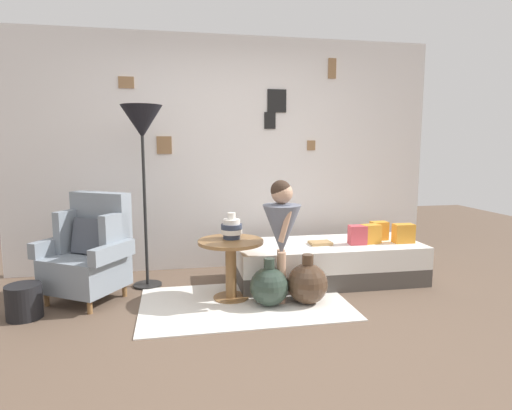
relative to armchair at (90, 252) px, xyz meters
name	(u,v)px	position (x,y,z in m)	size (l,w,h in m)	color
ground_plane	(261,337)	(1.36, -1.09, -0.44)	(12.00, 12.00, 0.00)	brown
gallery_wall	(226,154)	(1.36, 0.86, 0.86)	(4.80, 0.12, 2.60)	silver
rug	(245,303)	(1.36, -0.41, -0.43)	(1.83, 1.13, 0.01)	silver
armchair	(90,252)	(0.00, 0.00, 0.00)	(0.90, 0.85, 0.97)	olive
daybed	(328,262)	(2.32, 0.09, -0.24)	(1.91, 0.82, 0.40)	#4C4742
pillow_head	(403,233)	(3.09, -0.04, 0.06)	(0.21, 0.12, 0.20)	orange
pillow_mid	(379,231)	(2.91, 0.14, 0.06)	(0.17, 0.12, 0.20)	orange
pillow_back	(371,234)	(2.74, 0.00, 0.06)	(0.19, 0.12, 0.20)	orange
pillow_extra	(357,235)	(2.59, -0.02, 0.06)	(0.17, 0.12, 0.19)	#D64C56
side_table	(231,257)	(1.26, -0.26, -0.04)	(0.59, 0.59, 0.55)	olive
vase_striped	(232,228)	(1.27, -0.20, 0.21)	(0.19, 0.19, 0.24)	#2D384C
floor_lamp	(142,129)	(0.48, 0.27, 1.12)	(0.40, 0.40, 1.78)	black
person_child	(282,225)	(1.69, -0.42, 0.26)	(0.34, 0.34, 1.10)	tan
book_on_daybed	(320,243)	(2.22, 0.04, -0.02)	(0.22, 0.16, 0.03)	tan
demijohn_near	(269,286)	(1.56, -0.49, -0.26)	(0.34, 0.34, 0.43)	#2D3D33
demijohn_far	(307,283)	(1.91, -0.50, -0.25)	(0.36, 0.36, 0.45)	#473323
magazine_basket	(24,302)	(-0.46, -0.37, -0.30)	(0.28, 0.28, 0.28)	black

